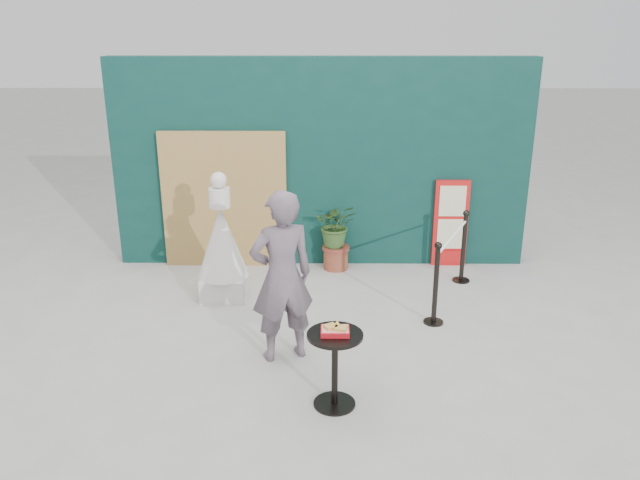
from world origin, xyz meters
The scene contains 10 objects.
ground centered at (0.00, 0.00, 0.00)m, with size 60.00×60.00×0.00m, color #ADAAA5.
back_wall centered at (0.00, 3.15, 1.50)m, with size 6.00×0.30×3.00m, color #0A2F2B.
bamboo_fence centered at (-1.40, 2.94, 1.00)m, with size 1.80×0.08×2.00m, color tan.
woman centered at (-0.39, 0.23, 0.93)m, with size 0.68×0.45×1.87m, color #695A64.
menu_board centered at (1.90, 2.95, 0.65)m, with size 0.50×0.07×1.30m.
statue centered at (-1.27, 1.78, 0.69)m, with size 0.66×0.66×1.69m.
cafe_table centered at (0.15, -0.68, 0.50)m, with size 0.52×0.52×0.75m.
food_basket centered at (0.15, -0.68, 0.79)m, with size 0.26×0.19×0.11m.
planter centered at (0.22, 2.80, 0.58)m, with size 0.59×0.51×1.01m.
stanchion_barrier centered at (1.67, 1.69, 0.49)m, with size 0.84×1.54×1.03m.
Camera 1 is at (0.06, -5.76, 3.42)m, focal length 35.00 mm.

